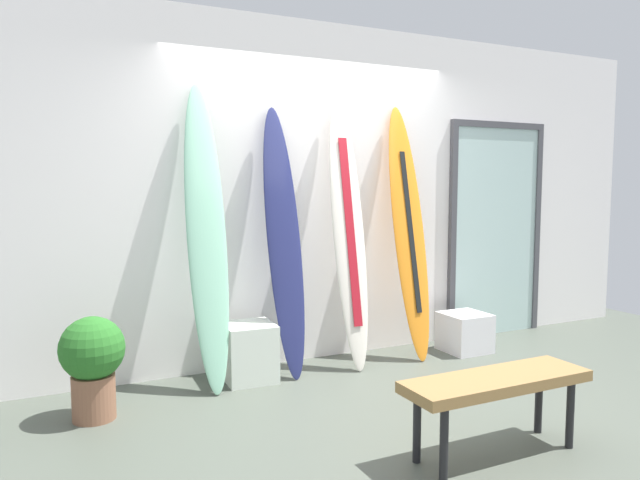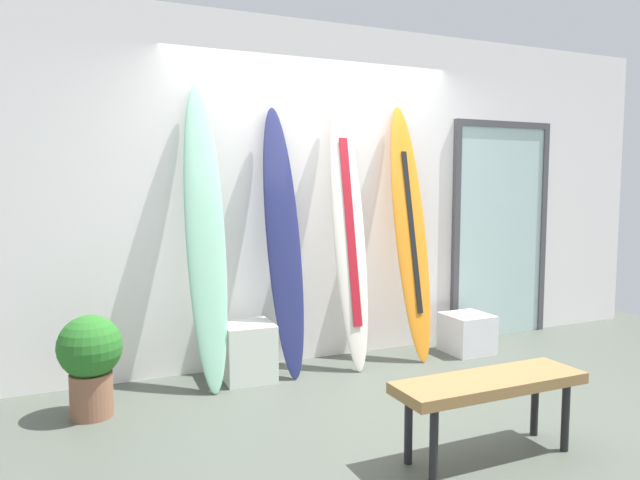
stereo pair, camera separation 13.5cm
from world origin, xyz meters
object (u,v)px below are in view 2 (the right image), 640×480
surfboard_navy (283,241)px  surfboard_ivory (349,233)px  display_block_center (248,351)px  glass_door (500,226)px  bench (490,388)px  surfboard_seafoam (205,237)px  surfboard_sunset (410,232)px  potted_plant (90,358)px  display_block_left (467,333)px

surfboard_navy → surfboard_ivory: 0.56m
display_block_center → glass_door: bearing=6.2°
bench → display_block_center: bearing=114.6°
surfboard_navy → surfboard_ivory: surfboard_ivory is taller
surfboard_seafoam → surfboard_sunset: (1.76, 0.02, -0.02)m
surfboard_seafoam → bench: 2.21m
surfboard_ivory → glass_door: bearing=8.5°
surfboard_sunset → display_block_center: 1.69m
potted_plant → bench: size_ratio=0.60×
display_block_center → display_block_left: bearing=-2.5°
surfboard_ivory → glass_door: size_ratio=1.06×
surfboard_ivory → glass_door: surfboard_ivory is taller
display_block_left → potted_plant: bearing=-176.4°
surfboard_seafoam → potted_plant: surfboard_seafoam is taller
surfboard_ivory → potted_plant: bearing=-171.3°
potted_plant → glass_door: bearing=8.6°
glass_door → surfboard_ivory: bearing=-171.5°
surfboard_ivory → surfboard_navy: bearing=178.0°
surfboard_sunset → display_block_center: surfboard_sunset is taller
surfboard_ivory → potted_plant: surfboard_ivory is taller
potted_plant → bench: (1.93, -1.48, 0.01)m
surfboard_ivory → bench: 1.92m
surfboard_ivory → potted_plant: (-1.98, -0.30, -0.70)m
potted_plant → bench: 2.43m
potted_plant → surfboard_navy: bearing=12.8°
surfboard_seafoam → display_block_left: bearing=-2.5°
surfboard_seafoam → bench: (1.11, -1.78, -0.71)m
surfboard_ivory → glass_door: (1.78, 0.27, -0.02)m
surfboard_seafoam → bench: surfboard_seafoam is taller
surfboard_seafoam → glass_door: bearing=5.3°
potted_plant → bench: bearing=-37.5°
surfboard_ivory → display_block_left: surfboard_ivory is taller
surfboard_navy → display_block_center: (-0.31, -0.04, -0.82)m
surfboard_navy → display_block_left: surfboard_navy is taller
display_block_left → display_block_center: (-1.98, 0.09, 0.05)m
display_block_left → display_block_center: size_ratio=0.87×
display_block_left → glass_door: size_ratio=0.18×
surfboard_sunset → display_block_left: (0.53, -0.12, -0.91)m
potted_plant → display_block_left: bearing=3.6°
glass_door → bench: size_ratio=1.90×
display_block_center → surfboard_sunset: bearing=1.3°
surfboard_sunset → bench: size_ratio=1.97×
surfboard_sunset → bench: (-0.64, -1.80, -0.69)m
surfboard_ivory → surfboard_seafoam: bearing=-179.6°
surfboard_sunset → surfboard_ivory: bearing=-179.0°
surfboard_sunset → display_block_left: bearing=-12.7°
potted_plant → surfboard_seafoam: bearing=19.9°
display_block_left → surfboard_ivory: bearing=174.5°
surfboard_navy → surfboard_sunset: size_ratio=0.97×
surfboard_navy → surfboard_sunset: (1.14, -0.01, 0.03)m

